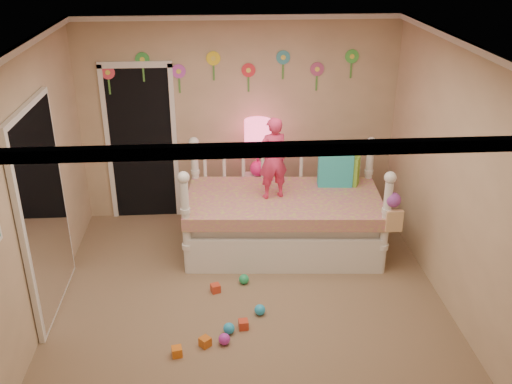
{
  "coord_description": "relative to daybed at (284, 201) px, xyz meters",
  "views": [
    {
      "loc": [
        -0.27,
        -4.7,
        3.5
      ],
      "look_at": [
        0.1,
        0.6,
        1.05
      ],
      "focal_mm": 39.93,
      "sensor_mm": 36.0,
      "label": 1
    }
  ],
  "objects": [
    {
      "name": "nightstand",
      "position": [
        -0.25,
        0.72,
        -0.3
      ],
      "size": [
        0.4,
        0.31,
        0.65
      ],
      "primitive_type": "cube",
      "rotation": [
        0.0,
        0.0,
        0.03
      ],
      "color": "white",
      "rests_on": "floor"
    },
    {
      "name": "pillow_lime",
      "position": [
        0.75,
        0.31,
        0.25
      ],
      "size": [
        0.4,
        0.29,
        0.36
      ],
      "primitive_type": "cube",
      "rotation": [
        0.0,
        0.0,
        -0.46
      ],
      "color": "#7FBE3A",
      "rests_on": "daybed"
    },
    {
      "name": "crown_molding",
      "position": [
        -0.47,
        -1.25,
        1.95
      ],
      "size": [
        4.0,
        4.5,
        0.06
      ],
      "primitive_type": null,
      "color": "white",
      "rests_on": "ceiling"
    },
    {
      "name": "left_wall",
      "position": [
        -2.47,
        -1.25,
        0.68
      ],
      "size": [
        0.01,
        4.5,
        2.6
      ],
      "primitive_type": "cube",
      "color": "tan",
      "rests_on": "floor"
    },
    {
      "name": "back_wall",
      "position": [
        -0.47,
        1.0,
        0.68
      ],
      "size": [
        4.0,
        0.01,
        2.6
      ],
      "primitive_type": "cube",
      "color": "tan",
      "rests_on": "floor"
    },
    {
      "name": "toy_scatter",
      "position": [
        -0.77,
        -1.37,
        -0.57
      ],
      "size": [
        0.96,
        1.39,
        0.11
      ],
      "primitive_type": null,
      "rotation": [
        0.0,
        0.0,
        -0.13
      ],
      "color": "#996666",
      "rests_on": "floor"
    },
    {
      "name": "child",
      "position": [
        -0.13,
        -0.02,
        0.55
      ],
      "size": [
        0.4,
        0.32,
        0.96
      ],
      "primitive_type": "imported",
      "rotation": [
        0.0,
        0.0,
        3.43
      ],
      "color": "#E93566",
      "rests_on": "daybed"
    },
    {
      "name": "right_wall",
      "position": [
        1.53,
        -1.25,
        0.68
      ],
      "size": [
        0.01,
        4.5,
        2.6
      ],
      "primitive_type": "cube",
      "color": "tan",
      "rests_on": "floor"
    },
    {
      "name": "floor",
      "position": [
        -0.47,
        -1.25,
        -0.62
      ],
      "size": [
        4.0,
        4.5,
        0.01
      ],
      "primitive_type": "cube",
      "color": "#7F684C",
      "rests_on": "ground"
    },
    {
      "name": "hanging_bag",
      "position": [
        1.09,
        -0.66,
        0.13
      ],
      "size": [
        0.2,
        0.16,
        0.36
      ],
      "primitive_type": null,
      "color": "beige",
      "rests_on": "daybed"
    },
    {
      "name": "table_lamp",
      "position": [
        -0.25,
        0.72,
        0.51
      ],
      "size": [
        0.34,
        0.34,
        0.74
      ],
      "color": "#F82182",
      "rests_on": "nightstand"
    },
    {
      "name": "flower_decals",
      "position": [
        -0.56,
        0.99,
        1.32
      ],
      "size": [
        3.4,
        0.02,
        0.5
      ],
      "primitive_type": null,
      "color": "#B2668C",
      "rests_on": "back_wall"
    },
    {
      "name": "mirror_closet",
      "position": [
        -2.43,
        -0.95,
        0.43
      ],
      "size": [
        0.07,
        1.3,
        2.1
      ],
      "primitive_type": "cube",
      "color": "white",
      "rests_on": "left_wall"
    },
    {
      "name": "daybed",
      "position": [
        0.0,
        0.0,
        0.0
      ],
      "size": [
        2.37,
        1.39,
        1.24
      ],
      "primitive_type": null,
      "rotation": [
        0.0,
        0.0,
        -0.07
      ],
      "color": "white",
      "rests_on": "floor"
    },
    {
      "name": "ceiling",
      "position": [
        -0.47,
        -1.25,
        1.98
      ],
      "size": [
        4.0,
        4.5,
        0.01
      ],
      "primitive_type": "cube",
      "color": "white",
      "rests_on": "floor"
    },
    {
      "name": "pillow_turquoise",
      "position": [
        0.65,
        0.25,
        0.27
      ],
      "size": [
        0.42,
        0.18,
        0.41
      ],
      "primitive_type": "cube",
      "rotation": [
        0.0,
        0.0,
        -0.08
      ],
      "color": "#24B7B7",
      "rests_on": "daybed"
    },
    {
      "name": "closet_doorway",
      "position": [
        -1.72,
        0.99,
        0.41
      ],
      "size": [
        0.9,
        0.04,
        2.07
      ],
      "primitive_type": "cube",
      "color": "black",
      "rests_on": "back_wall"
    }
  ]
}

